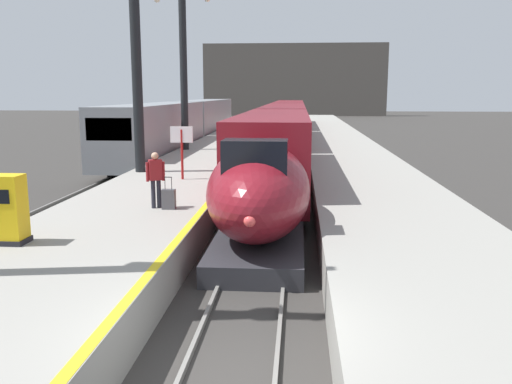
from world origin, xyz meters
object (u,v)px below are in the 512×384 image
object	(u,v)px
passenger_near_edge	(156,176)
departure_info_board	(182,142)
regional_train_adjacent	(186,122)
highspeed_train_main	(284,129)
rolling_suitcase	(169,199)
station_column_mid	(135,35)
station_column_far	(183,52)
ticket_machine_yellow	(9,212)

from	to	relation	value
passenger_near_edge	departure_info_board	xyz separation A→B (m)	(-0.38, 5.53, 0.52)
regional_train_adjacent	departure_info_board	xyz separation A→B (m)	(4.51, -22.45, 0.43)
highspeed_train_main	regional_train_adjacent	xyz separation A→B (m)	(-8.10, 4.78, 0.17)
rolling_suitcase	passenger_near_edge	bearing A→B (deg)	159.20
station_column_mid	rolling_suitcase	bearing A→B (deg)	-67.88
station_column_mid	station_column_far	bearing A→B (deg)	90.00
highspeed_train_main	regional_train_adjacent	size ratio (longest dim) A/B	1.53
rolling_suitcase	regional_train_adjacent	bearing A→B (deg)	100.69
ticket_machine_yellow	departure_info_board	world-z (taller)	departure_info_board
highspeed_train_main	ticket_machine_yellow	xyz separation A→B (m)	(-5.55, -27.34, -0.17)
departure_info_board	station_column_mid	bearing A→B (deg)	139.52
highspeed_train_main	ticket_machine_yellow	distance (m)	27.90
station_column_far	passenger_near_edge	bearing A→B (deg)	-81.07
passenger_near_edge	departure_info_board	bearing A→B (deg)	93.97
departure_info_board	station_column_far	bearing A→B (deg)	101.26
ticket_machine_yellow	departure_info_board	bearing A→B (deg)	78.55
departure_info_board	regional_train_adjacent	bearing A→B (deg)	101.35
regional_train_adjacent	highspeed_train_main	bearing A→B (deg)	-30.55
station_column_mid	station_column_far	distance (m)	9.63
station_column_far	departure_info_board	size ratio (longest dim) A/B	4.62
rolling_suitcase	ticket_machine_yellow	distance (m)	4.86
regional_train_adjacent	station_column_mid	distance (m)	21.14
ticket_machine_yellow	departure_info_board	xyz separation A→B (m)	(1.96, 9.67, 0.77)
highspeed_train_main	departure_info_board	bearing A→B (deg)	-101.49
station_column_far	passenger_near_edge	size ratio (longest dim) A/B	5.80
station_column_far	departure_info_board	bearing A→B (deg)	-78.74
highspeed_train_main	station_column_mid	xyz separation A→B (m)	(-5.90, -15.70, 4.92)
departure_info_board	passenger_near_edge	bearing A→B (deg)	-86.03
passenger_near_edge	station_column_far	bearing A→B (deg)	98.93
regional_train_adjacent	rolling_suitcase	distance (m)	28.65
highspeed_train_main	station_column_mid	size ratio (longest dim) A/B	5.75
highspeed_train_main	station_column_mid	world-z (taller)	station_column_mid
regional_train_adjacent	station_column_mid	bearing A→B (deg)	-83.87
passenger_near_edge	departure_info_board	size ratio (longest dim) A/B	0.80
passenger_near_edge	departure_info_board	world-z (taller)	departure_info_board
passenger_near_edge	station_column_mid	bearing A→B (deg)	109.75
regional_train_adjacent	departure_info_board	world-z (taller)	regional_train_adjacent
highspeed_train_main	ticket_machine_yellow	bearing A→B (deg)	-101.47
regional_train_adjacent	ticket_machine_yellow	bearing A→B (deg)	-85.46
station_column_mid	regional_train_adjacent	bearing A→B (deg)	96.13
highspeed_train_main	station_column_far	world-z (taller)	station_column_far
ticket_machine_yellow	station_column_mid	bearing A→B (deg)	91.72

